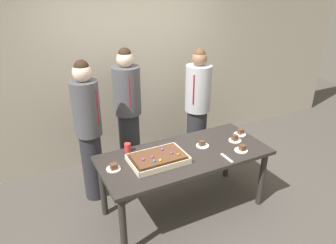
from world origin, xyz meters
name	(u,v)px	position (x,y,z in m)	size (l,w,h in m)	color
ground_plane	(183,208)	(0.00, 0.00, 0.00)	(12.00, 12.00, 0.00)	#4C4742
interior_back_panel	(130,57)	(0.00, 1.60, 1.50)	(8.00, 0.12, 3.00)	#B2A893
party_table	(185,161)	(0.00, 0.00, 0.67)	(1.89, 0.83, 0.76)	#2D2826
sheet_cake	(158,158)	(-0.33, -0.01, 0.79)	(0.60, 0.40, 0.10)	beige
plated_slice_near_left	(235,139)	(0.68, -0.01, 0.78)	(0.15, 0.15, 0.08)	white
plated_slice_near_right	(242,149)	(0.60, -0.23, 0.78)	(0.15, 0.15, 0.07)	white
plated_slice_far_left	(114,168)	(-0.80, 0.05, 0.78)	(0.15, 0.15, 0.07)	white
plated_slice_far_right	(240,133)	(0.84, 0.09, 0.78)	(0.15, 0.15, 0.07)	white
plated_slice_center_front	(202,145)	(0.26, 0.06, 0.77)	(0.15, 0.15, 0.06)	white
drink_cup_nearest	(128,148)	(-0.54, 0.33, 0.81)	(0.07, 0.07, 0.10)	red
cake_server_utensil	(227,158)	(0.35, -0.29, 0.76)	(0.03, 0.20, 0.01)	silver
person_serving_front	(128,112)	(-0.27, 1.03, 0.91)	(0.35, 0.35, 1.76)	#28282D
person_green_shirt_behind	(89,130)	(-0.87, 0.73, 0.92)	(0.31, 0.31, 1.74)	#28282D
person_striped_tie_right	(197,107)	(0.70, 0.87, 0.87)	(0.35, 0.35, 1.69)	#28282D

